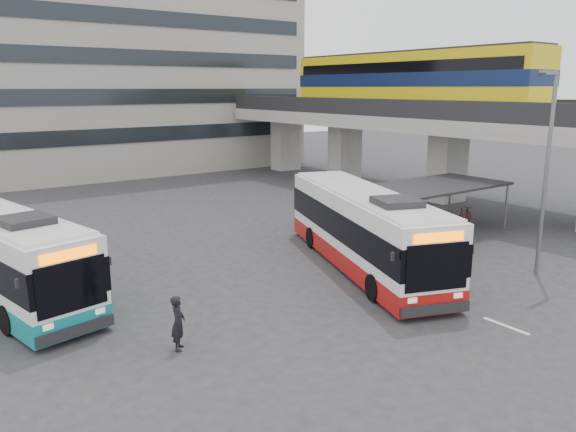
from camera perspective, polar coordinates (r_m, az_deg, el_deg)
ground at (r=21.09m, az=3.54°, el=-7.34°), size 120.00×120.00×0.00m
viaduct at (r=40.26m, az=11.69°, el=11.15°), size 8.00×32.00×9.68m
bike_shelter at (r=28.49m, az=12.94°, el=0.74°), size 10.00×4.00×2.54m
office_block at (r=54.76m, az=-16.71°, el=17.86°), size 30.00×15.00×25.00m
road_markings at (r=20.78m, az=14.28°, el=-8.03°), size 0.15×7.60×0.01m
bus_main at (r=23.30m, az=7.67°, el=-1.35°), size 6.37×11.79×3.44m
pedestrian at (r=16.43m, az=-11.09°, el=-10.61°), size 0.65×0.70×1.61m
lamp_post at (r=23.61m, az=24.75°, el=4.99°), size 1.40×0.25×7.93m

